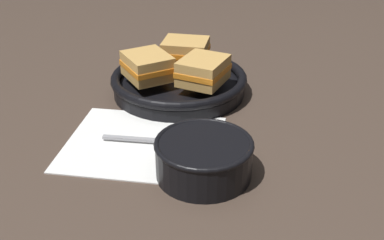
{
  "coord_description": "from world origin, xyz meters",
  "views": [
    {
      "loc": [
        0.12,
        -0.65,
        0.41
      ],
      "look_at": [
        0.02,
        0.03,
        0.03
      ],
      "focal_mm": 45.0,
      "sensor_mm": 36.0,
      "label": 1
    }
  ],
  "objects_px": {
    "skillet": "(179,83)",
    "soup_bowl": "(204,156)",
    "sandwich_near_right": "(203,70)",
    "sandwich_near_left": "(147,66)",
    "spoon": "(169,142)",
    "sandwich_far_left": "(186,51)"
  },
  "relations": [
    {
      "from": "skillet",
      "to": "soup_bowl",
      "type": "bearing_deg",
      "value": -72.35
    },
    {
      "from": "sandwich_near_right",
      "to": "soup_bowl",
      "type": "bearing_deg",
      "value": -81.84
    },
    {
      "from": "soup_bowl",
      "to": "sandwich_near_left",
      "type": "xyz_separation_m",
      "value": [
        -0.14,
        0.24,
        0.03
      ]
    },
    {
      "from": "spoon",
      "to": "skillet",
      "type": "relative_size",
      "value": 0.59
    },
    {
      "from": "sandwich_near_right",
      "to": "sandwich_near_left",
      "type": "bearing_deg",
      "value": 177.54
    },
    {
      "from": "soup_bowl",
      "to": "sandwich_near_left",
      "type": "bearing_deg",
      "value": 120.18
    },
    {
      "from": "sandwich_near_right",
      "to": "sandwich_far_left",
      "type": "height_order",
      "value": "same"
    },
    {
      "from": "soup_bowl",
      "to": "sandwich_near_right",
      "type": "relative_size",
      "value": 1.31
    },
    {
      "from": "spoon",
      "to": "sandwich_far_left",
      "type": "height_order",
      "value": "sandwich_far_left"
    },
    {
      "from": "soup_bowl",
      "to": "spoon",
      "type": "height_order",
      "value": "soup_bowl"
    },
    {
      "from": "skillet",
      "to": "sandwich_near_left",
      "type": "xyz_separation_m",
      "value": [
        -0.05,
        -0.03,
        0.04
      ]
    },
    {
      "from": "sandwich_near_right",
      "to": "spoon",
      "type": "bearing_deg",
      "value": -100.88
    },
    {
      "from": "sandwich_far_left",
      "to": "skillet",
      "type": "bearing_deg",
      "value": -92.46
    },
    {
      "from": "soup_bowl",
      "to": "sandwich_near_left",
      "type": "distance_m",
      "value": 0.28
    },
    {
      "from": "skillet",
      "to": "sandwich_near_right",
      "type": "relative_size",
      "value": 2.43
    },
    {
      "from": "skillet",
      "to": "sandwich_far_left",
      "type": "relative_size",
      "value": 2.86
    },
    {
      "from": "spoon",
      "to": "skillet",
      "type": "xyz_separation_m",
      "value": [
        -0.02,
        0.2,
        0.01
      ]
    },
    {
      "from": "spoon",
      "to": "sandwich_near_left",
      "type": "distance_m",
      "value": 0.19
    },
    {
      "from": "skillet",
      "to": "sandwich_far_left",
      "type": "height_order",
      "value": "sandwich_far_left"
    },
    {
      "from": "sandwich_far_left",
      "to": "spoon",
      "type": "bearing_deg",
      "value": -86.16
    },
    {
      "from": "spoon",
      "to": "sandwich_near_right",
      "type": "bearing_deg",
      "value": 77.86
    },
    {
      "from": "skillet",
      "to": "sandwich_far_left",
      "type": "bearing_deg",
      "value": 87.54
    }
  ]
}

